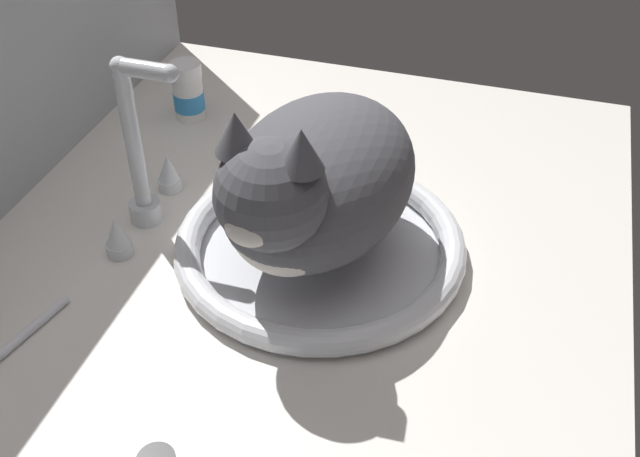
{
  "coord_description": "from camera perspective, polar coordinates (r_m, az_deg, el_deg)",
  "views": [
    {
      "loc": [
        -61.6,
        -22.98,
        64.17
      ],
      "look_at": [
        5.52,
        -2.39,
        7.0
      ],
      "focal_mm": 43.13,
      "sensor_mm": 36.0,
      "label": 1
    }
  ],
  "objects": [
    {
      "name": "cat",
      "position": [
        0.84,
        -0.64,
        3.35
      ],
      "size": [
        37.41,
        24.03,
        21.76
      ],
      "color": "#4C4C51",
      "rests_on": "sink_basin"
    },
    {
      "name": "toothbrush",
      "position": [
        0.88,
        -22.54,
        -8.51
      ],
      "size": [
        17.63,
        4.94,
        1.7
      ],
      "color": "silver",
      "rests_on": "countertop"
    },
    {
      "name": "sink_basin",
      "position": [
        0.92,
        0.0,
        -1.25
      ],
      "size": [
        34.97,
        34.97,
        3.14
      ],
      "color": "white",
      "rests_on": "countertop"
    },
    {
      "name": "faucet",
      "position": [
        0.96,
        -13.13,
        4.59
      ],
      "size": [
        17.2,
        9.11,
        22.74
      ],
      "color": "silver",
      "rests_on": "countertop"
    },
    {
      "name": "countertop",
      "position": [
        0.91,
        -2.47,
        -4.52
      ],
      "size": [
        107.18,
        77.28,
        3.0
      ],
      "primitive_type": "cube",
      "color": "silver",
      "rests_on": "ground"
    },
    {
      "name": "pill_bottle",
      "position": [
        1.19,
        -9.75,
        9.9
      ],
      "size": [
        4.74,
        4.74,
        9.07
      ],
      "color": "white",
      "rests_on": "countertop"
    }
  ]
}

